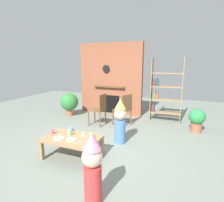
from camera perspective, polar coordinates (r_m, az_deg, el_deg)
The scene contains 19 objects.
ground_plane at distance 3.91m, azimuth -4.34°, elevation -14.66°, with size 12.00×12.00×0.00m, color gray.
brick_fireplace_feature at distance 6.20m, azimuth -0.46°, elevation 6.90°, with size 2.20×0.28×2.40m.
bookshelf at distance 5.62m, azimuth 16.07°, elevation 2.74°, with size 0.90×0.28×1.90m.
coffee_table at distance 3.52m, azimuth -12.54°, elevation -12.04°, with size 1.04×0.67×0.39m.
paper_cup_near_left at distance 3.73m, azimuth -18.49°, elevation -9.16°, with size 0.06×0.06×0.10m, color #E5666B.
paper_cup_near_right at distance 3.76m, azimuth -12.87°, elevation -8.72°, with size 0.08×0.08×0.09m, color #669EE0.
paper_cup_center at distance 3.40m, azimuth -6.57°, elevation -10.83°, with size 0.07×0.07×0.09m, color #F2CC4C.
paper_cup_far_left at distance 3.57m, azimuth -13.28°, elevation -9.74°, with size 0.07×0.07×0.11m, color #8CD18C.
paper_cup_far_right at distance 3.24m, azimuth -7.19°, elevation -12.10°, with size 0.06×0.06×0.09m, color #E5666B.
paper_plate_front at distance 3.40m, azimuth -12.89°, elevation -11.82°, with size 0.18×0.18×0.01m, color white.
paper_plate_rear at distance 3.51m, azimuth -16.54°, elevation -11.22°, with size 0.19×0.19×0.01m, color white.
birthday_cake_slice at distance 3.53m, azimuth -8.98°, elevation -10.10°, with size 0.10×0.10×0.08m, color #EAC68C.
table_fork at distance 3.25m, azimuth -10.76°, elevation -12.88°, with size 0.15×0.02×0.01m, color silver.
child_with_cone_hat at distance 2.38m, azimuth -6.20°, elevation -20.01°, with size 0.26×0.26×0.94m.
child_in_pink at distance 3.95m, azimuth 2.60°, elevation -6.08°, with size 0.28×0.28×1.00m.
dining_chair_left at distance 5.08m, azimuth -3.87°, elevation -2.13°, with size 0.42×0.42×0.90m.
dining_chair_middle at distance 5.03m, azimuth 3.94°, elevation -2.26°, with size 0.53×0.53×0.90m.
potted_plant_tall at distance 5.10m, azimuth 25.31°, elevation -5.18°, with size 0.40×0.40×0.61m.
potted_plant_short at distance 6.18m, azimuth -13.35°, elevation -0.48°, with size 0.59×0.59×0.76m.
Camera 1 is at (1.54, -3.13, 1.76)m, focal length 28.85 mm.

